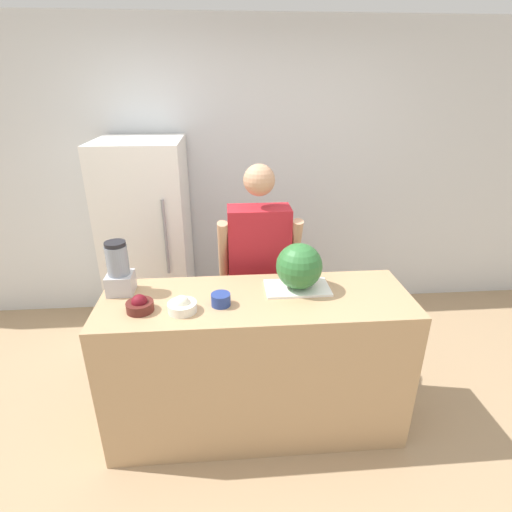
{
  "coord_description": "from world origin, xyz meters",
  "views": [
    {
      "loc": [
        -0.17,
        -1.71,
        2.09
      ],
      "look_at": [
        0.0,
        0.33,
        1.19
      ],
      "focal_mm": 28.0,
      "sensor_mm": 36.0,
      "label": 1
    }
  ],
  "objects_px": {
    "watermelon": "(299,266)",
    "bowl_cream": "(182,306)",
    "blender": "(119,270)",
    "person": "(259,275)",
    "refrigerator": "(149,241)",
    "bowl_small_blue": "(221,300)",
    "bowl_cherries": "(140,305)"
  },
  "relations": [
    {
      "from": "watermelon",
      "to": "bowl_cream",
      "type": "relative_size",
      "value": 1.74
    },
    {
      "from": "bowl_cream",
      "to": "blender",
      "type": "relative_size",
      "value": 0.49
    },
    {
      "from": "person",
      "to": "blender",
      "type": "relative_size",
      "value": 5.02
    },
    {
      "from": "refrigerator",
      "to": "blender",
      "type": "relative_size",
      "value": 5.26
    },
    {
      "from": "blender",
      "to": "watermelon",
      "type": "bearing_deg",
      "value": -2.4
    },
    {
      "from": "person",
      "to": "bowl_cream",
      "type": "height_order",
      "value": "person"
    },
    {
      "from": "bowl_small_blue",
      "to": "blender",
      "type": "distance_m",
      "value": 0.63
    },
    {
      "from": "refrigerator",
      "to": "bowl_cherries",
      "type": "relative_size",
      "value": 11.34
    },
    {
      "from": "bowl_cream",
      "to": "blender",
      "type": "distance_m",
      "value": 0.46
    },
    {
      "from": "person",
      "to": "bowl_small_blue",
      "type": "xyz_separation_m",
      "value": [
        -0.27,
        -0.61,
        0.16
      ]
    },
    {
      "from": "bowl_cream",
      "to": "refrigerator",
      "type": "bearing_deg",
      "value": 106.92
    },
    {
      "from": "bowl_cream",
      "to": "bowl_small_blue",
      "type": "height_order",
      "value": "bowl_cream"
    },
    {
      "from": "watermelon",
      "to": "bowl_cherries",
      "type": "height_order",
      "value": "watermelon"
    },
    {
      "from": "bowl_cherries",
      "to": "bowl_cream",
      "type": "xyz_separation_m",
      "value": [
        0.23,
        -0.02,
        -0.0
      ]
    },
    {
      "from": "person",
      "to": "bowl_cherries",
      "type": "relative_size",
      "value": 10.83
    },
    {
      "from": "person",
      "to": "bowl_cherries",
      "type": "bearing_deg",
      "value": -137.74
    },
    {
      "from": "bowl_cherries",
      "to": "bowl_small_blue",
      "type": "bearing_deg",
      "value": 3.49
    },
    {
      "from": "person",
      "to": "watermelon",
      "type": "height_order",
      "value": "person"
    },
    {
      "from": "person",
      "to": "bowl_small_blue",
      "type": "height_order",
      "value": "person"
    },
    {
      "from": "person",
      "to": "bowl_cream",
      "type": "bearing_deg",
      "value": -125.63
    },
    {
      "from": "bowl_small_blue",
      "to": "watermelon",
      "type": "bearing_deg",
      "value": 18.25
    },
    {
      "from": "blender",
      "to": "refrigerator",
      "type": "bearing_deg",
      "value": 91.51
    },
    {
      "from": "watermelon",
      "to": "bowl_cherries",
      "type": "relative_size",
      "value": 1.85
    },
    {
      "from": "watermelon",
      "to": "bowl_small_blue",
      "type": "xyz_separation_m",
      "value": [
        -0.46,
        -0.15,
        -0.12
      ]
    },
    {
      "from": "bowl_cherries",
      "to": "bowl_cream",
      "type": "distance_m",
      "value": 0.23
    },
    {
      "from": "refrigerator",
      "to": "bowl_small_blue",
      "type": "relative_size",
      "value": 15.51
    },
    {
      "from": "blender",
      "to": "bowl_cream",
      "type": "bearing_deg",
      "value": -33.14
    },
    {
      "from": "refrigerator",
      "to": "bowl_cherries",
      "type": "distance_m",
      "value": 1.33
    },
    {
      "from": "bowl_cherries",
      "to": "refrigerator",
      "type": "bearing_deg",
      "value": 97.67
    },
    {
      "from": "refrigerator",
      "to": "bowl_small_blue",
      "type": "height_order",
      "value": "refrigerator"
    },
    {
      "from": "refrigerator",
      "to": "bowl_cherries",
      "type": "height_order",
      "value": "refrigerator"
    },
    {
      "from": "bowl_cherries",
      "to": "bowl_cream",
      "type": "height_order",
      "value": "bowl_cherries"
    }
  ]
}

